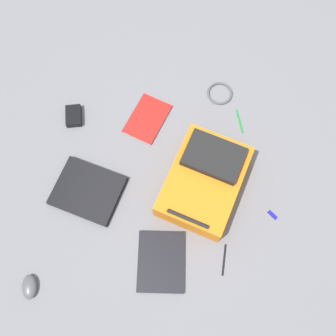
# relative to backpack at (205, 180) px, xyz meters

# --- Properties ---
(ground_plane) EXTENTS (4.00, 4.00, 0.00)m
(ground_plane) POSITION_rel_backpack_xyz_m (0.20, -0.01, -0.08)
(ground_plane) COLOR slate
(backpack) EXTENTS (0.44, 0.53, 0.18)m
(backpack) POSITION_rel_backpack_xyz_m (0.00, 0.00, 0.00)
(backpack) COLOR orange
(backpack) RESTS_ON ground_plane
(laptop) EXTENTS (0.37, 0.33, 0.03)m
(laptop) POSITION_rel_backpack_xyz_m (0.55, 0.10, -0.06)
(laptop) COLOR black
(laptop) RESTS_ON ground_plane
(book_red) EXTENTS (0.24, 0.29, 0.02)m
(book_red) POSITION_rel_backpack_xyz_m (0.32, -0.32, -0.07)
(book_red) COLOR silver
(book_red) RESTS_ON ground_plane
(book_blue) EXTENTS (0.24, 0.29, 0.02)m
(book_blue) POSITION_rel_backpack_xyz_m (0.16, 0.39, -0.07)
(book_blue) COLOR silver
(book_blue) RESTS_ON ground_plane
(computer_mouse) EXTENTS (0.09, 0.12, 0.04)m
(computer_mouse) POSITION_rel_backpack_xyz_m (0.72, 0.57, -0.06)
(computer_mouse) COLOR #4C4C51
(computer_mouse) RESTS_ON ground_plane
(cable_coil) EXTENTS (0.14, 0.14, 0.01)m
(cable_coil) POSITION_rel_backpack_xyz_m (-0.04, -0.52, -0.07)
(cable_coil) COLOR #4C4C51
(cable_coil) RESTS_ON ground_plane
(power_brick) EXTENTS (0.10, 0.13, 0.04)m
(power_brick) POSITION_rel_backpack_xyz_m (0.70, -0.29, -0.06)
(power_brick) COLOR black
(power_brick) RESTS_ON ground_plane
(pen_black) EXTENTS (0.01, 0.14, 0.01)m
(pen_black) POSITION_rel_backpack_xyz_m (-0.13, 0.35, -0.07)
(pen_black) COLOR black
(pen_black) RESTS_ON ground_plane
(pen_blue) EXTENTS (0.05, 0.13, 0.01)m
(pen_blue) POSITION_rel_backpack_xyz_m (-0.16, -0.37, -0.07)
(pen_blue) COLOR #198C33
(pen_blue) RESTS_ON ground_plane
(usb_stick) EXTENTS (0.05, 0.05, 0.01)m
(usb_stick) POSITION_rel_backpack_xyz_m (-0.34, 0.11, -0.07)
(usb_stick) COLOR #191999
(usb_stick) RESTS_ON ground_plane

